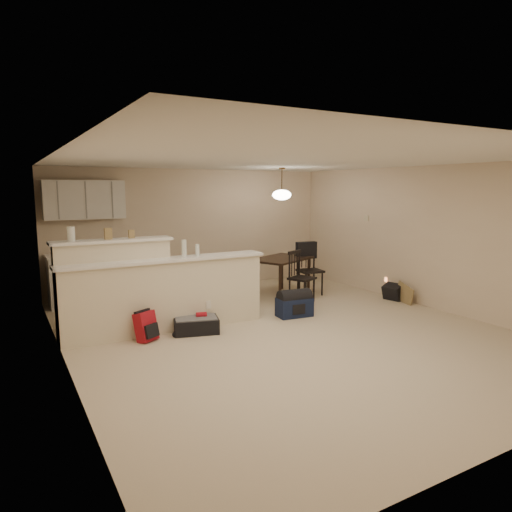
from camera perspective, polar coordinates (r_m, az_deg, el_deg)
room at (r=6.59m, az=3.76°, el=1.01°), size 7.00×7.02×2.50m
breakfast_bar at (r=6.86m, az=-13.35°, el=-4.35°), size 3.08×0.58×1.39m
upper_cabinets at (r=8.89m, az=-20.68°, el=6.60°), size 1.40×0.34×0.70m
kitchen_counter at (r=8.95m, az=-18.80°, el=-2.65°), size 1.80×0.60×0.90m
thermostat at (r=9.64m, az=13.63°, el=4.62°), size 0.02×0.12×0.12m
jar at (r=6.66m, az=-22.11°, el=2.56°), size 0.10×0.10×0.20m
cereal_box at (r=6.75m, az=-17.99°, el=2.66°), size 0.10×0.07×0.16m
small_box at (r=6.82m, az=-15.30°, el=2.66°), size 0.08×0.06×0.12m
bottle_a at (r=6.85m, az=-8.97°, el=0.95°), size 0.07×0.07×0.26m
bottle_b at (r=6.93m, az=-7.34°, el=0.73°), size 0.06×0.06×0.18m
dining_table at (r=8.96m, az=3.17°, el=-0.81°), size 1.43×1.23×0.76m
pendant_lamp at (r=8.84m, az=3.24°, el=7.70°), size 0.36×0.36×0.62m
dining_chair_near at (r=8.50m, az=5.77°, el=-2.61°), size 0.54×0.53×0.96m
dining_chair_far at (r=9.14m, az=6.79°, el=-1.66°), size 0.50×0.48×1.02m
suitcase at (r=6.84m, az=-7.50°, el=-8.58°), size 0.73×0.57×0.22m
red_backpack at (r=6.58m, az=-13.61°, el=-8.56°), size 0.32×0.28×0.41m
navy_duffel at (r=7.62m, az=4.81°, el=-6.38°), size 0.60×0.37×0.31m
black_daypack at (r=9.07m, az=16.78°, el=-4.37°), size 0.30×0.38×0.29m
cardboard_sheet at (r=8.88m, az=18.10°, el=-4.53°), size 0.12×0.45×0.35m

